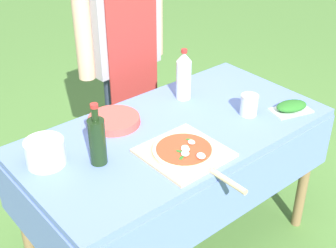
{
  "coord_description": "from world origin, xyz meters",
  "views": [
    {
      "loc": [
        -1.21,
        -1.39,
        1.91
      ],
      "look_at": [
        -0.04,
        0.0,
        0.81
      ],
      "focal_mm": 50.0,
      "sensor_mm": 36.0,
      "label": 1
    }
  ],
  "objects": [
    {
      "name": "plate_stack",
      "position": [
        -0.19,
        0.22,
        0.78
      ],
      "size": [
        0.25,
        0.25,
        0.03
      ],
      "color": "#DB4C42",
      "rests_on": "prep_table"
    },
    {
      "name": "pizza_on_peel",
      "position": [
        -0.11,
        -0.19,
        0.78
      ],
      "size": [
        0.33,
        0.51,
        0.05
      ],
      "rotation": [
        0.0,
        0.0,
        0.01
      ],
      "color": "#D1B27F",
      "rests_on": "prep_table"
    },
    {
      "name": "sauce_jar",
      "position": [
        0.36,
        -0.13,
        0.81
      ],
      "size": [
        0.09,
        0.09,
        0.1
      ],
      "color": "silver",
      "rests_on": "prep_table"
    },
    {
      "name": "oil_bottle",
      "position": [
        -0.42,
        -0.0,
        0.88
      ],
      "size": [
        0.07,
        0.07,
        0.27
      ],
      "color": "black",
      "rests_on": "prep_table"
    },
    {
      "name": "person_cook",
      "position": [
        0.2,
        0.69,
        0.93
      ],
      "size": [
        0.59,
        0.21,
        1.58
      ],
      "rotation": [
        0.0,
        0.0,
        3.19
      ],
      "color": "#333D56",
      "rests_on": "ground"
    },
    {
      "name": "water_bottle",
      "position": [
        0.23,
        0.2,
        0.89
      ],
      "size": [
        0.08,
        0.08,
        0.27
      ],
      "color": "silver",
      "rests_on": "prep_table"
    },
    {
      "name": "prep_table",
      "position": [
        0.0,
        0.0,
        0.66
      ],
      "size": [
        1.47,
        0.76,
        0.77
      ],
      "color": "#607AB7",
      "rests_on": "ground"
    },
    {
      "name": "mixing_tub",
      "position": [
        -0.58,
        0.13,
        0.82
      ],
      "size": [
        0.16,
        0.16,
        0.11
      ],
      "primitive_type": "cylinder",
      "color": "silver",
      "rests_on": "prep_table"
    },
    {
      "name": "ground_plane",
      "position": [
        0.0,
        0.0,
        0.0
      ],
      "size": [
        12.0,
        12.0,
        0.0
      ],
      "primitive_type": "plane",
      "color": "#517F38"
    },
    {
      "name": "herb_container",
      "position": [
        0.54,
        -0.24,
        0.79
      ],
      "size": [
        0.22,
        0.17,
        0.05
      ],
      "rotation": [
        0.0,
        0.0,
        -0.29
      ],
      "color": "silver",
      "rests_on": "prep_table"
    }
  ]
}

